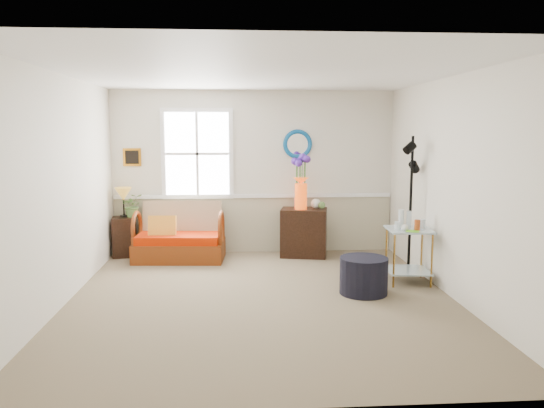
{
  "coord_description": "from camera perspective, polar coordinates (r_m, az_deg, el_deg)",
  "views": [
    {
      "loc": [
        -0.3,
        -6.01,
        1.96
      ],
      "look_at": [
        0.14,
        0.37,
        1.08
      ],
      "focal_mm": 35.0,
      "sensor_mm": 36.0,
      "label": 1
    }
  ],
  "objects": [
    {
      "name": "flower_vase",
      "position": [
        8.19,
        3.13,
        2.32
      ],
      "size": [
        0.3,
        0.3,
        0.83
      ],
      "primitive_type": null,
      "rotation": [
        0.0,
        0.0,
        -0.3
      ],
      "color": "#DA410A",
      "rests_on": "cabinet"
    },
    {
      "name": "window",
      "position": [
        8.51,
        -8.05,
        5.37
      ],
      "size": [
        1.14,
        0.06,
        1.44
      ],
      "primitive_type": null,
      "color": "white",
      "rests_on": "walls"
    },
    {
      "name": "ottoman",
      "position": [
        6.57,
        9.83,
        -7.6
      ],
      "size": [
        0.7,
        0.7,
        0.45
      ],
      "primitive_type": "cylinder",
      "rotation": [
        0.0,
        0.0,
        0.24
      ],
      "color": "black",
      "rests_on": "floor"
    },
    {
      "name": "walls",
      "position": [
        6.05,
        -1.12,
        1.61
      ],
      "size": [
        4.51,
        5.01,
        2.6
      ],
      "color": "silver",
      "rests_on": "floor"
    },
    {
      "name": "floor_lamp",
      "position": [
        7.44,
        14.68,
        -0.21
      ],
      "size": [
        0.36,
        0.36,
        1.9
      ],
      "primitive_type": null,
      "rotation": [
        0.0,
        0.0,
        0.39
      ],
      "color": "black",
      "rests_on": "floor"
    },
    {
      "name": "chair_rail",
      "position": [
        8.55,
        -1.93,
        0.88
      ],
      "size": [
        4.46,
        0.04,
        0.06
      ],
      "primitive_type": "cube",
      "color": "white",
      "rests_on": "walls"
    },
    {
      "name": "cabinet",
      "position": [
        8.34,
        3.43,
        -3.08
      ],
      "size": [
        0.78,
        0.58,
        0.75
      ],
      "primitive_type": null,
      "rotation": [
        0.0,
        0.0,
        -0.2
      ],
      "color": "black",
      "rests_on": "floor"
    },
    {
      "name": "lamp_stand",
      "position": [
        8.65,
        -15.6,
        -3.41
      ],
      "size": [
        0.39,
        0.39,
        0.62
      ],
      "primitive_type": null,
      "rotation": [
        0.0,
        0.0,
        0.13
      ],
      "color": "black",
      "rests_on": "floor"
    },
    {
      "name": "potted_plant",
      "position": [
        8.57,
        -14.77,
        -0.41
      ],
      "size": [
        0.43,
        0.45,
        0.29
      ],
      "primitive_type": "imported",
      "rotation": [
        0.0,
        0.0,
        0.33
      ],
      "color": "#537C3C",
      "rests_on": "lamp_stand"
    },
    {
      "name": "mirror",
      "position": [
        8.55,
        2.76,
        6.46
      ],
      "size": [
        0.47,
        0.07,
        0.47
      ],
      "primitive_type": "torus",
      "rotation": [
        1.57,
        0.0,
        0.0
      ],
      "color": "#09619E",
      "rests_on": "walls"
    },
    {
      "name": "side_table",
      "position": [
        7.13,
        14.45,
        -5.41
      ],
      "size": [
        0.6,
        0.6,
        0.71
      ],
      "primitive_type": null,
      "rotation": [
        0.0,
        0.0,
        -0.08
      ],
      "color": "#A4742A",
      "rests_on": "floor"
    },
    {
      "name": "floor",
      "position": [
        6.33,
        -1.09,
        -10.17
      ],
      "size": [
        4.5,
        5.0,
        0.01
      ],
      "primitive_type": "cube",
      "color": "brown",
      "rests_on": "ground"
    },
    {
      "name": "ceiling",
      "position": [
        6.05,
        -1.16,
        13.93
      ],
      "size": [
        4.5,
        5.0,
        0.01
      ],
      "primitive_type": "cube",
      "color": "white",
      "rests_on": "walls"
    },
    {
      "name": "tabletop_items",
      "position": [
        7.01,
        14.6,
        -1.7
      ],
      "size": [
        0.52,
        0.52,
        0.24
      ],
      "primitive_type": null,
      "rotation": [
        0.0,
        0.0,
        -0.4
      ],
      "color": "silver",
      "rests_on": "side_table"
    },
    {
      "name": "loveseat",
      "position": [
        8.2,
        -9.94,
        -2.95
      ],
      "size": [
        1.39,
        0.85,
        0.87
      ],
      "primitive_type": null,
      "rotation": [
        0.0,
        0.0,
        -0.07
      ],
      "color": "#6F2307",
      "rests_on": "floor"
    },
    {
      "name": "picture",
      "position": [
        8.65,
        -14.81,
        4.9
      ],
      "size": [
        0.28,
        0.03,
        0.28
      ],
      "primitive_type": "cube",
      "color": "#B26D16",
      "rests_on": "walls"
    },
    {
      "name": "wainscot",
      "position": [
        8.63,
        -1.92,
        -2.21
      ],
      "size": [
        4.46,
        0.02,
        0.9
      ],
      "primitive_type": "cube",
      "color": "tan",
      "rests_on": "walls"
    },
    {
      "name": "throw_pillow",
      "position": [
        8.15,
        -11.72,
        -2.68
      ],
      "size": [
        0.42,
        0.12,
        0.41
      ],
      "primitive_type": null,
      "rotation": [
        0.0,
        0.0,
        -0.05
      ],
      "color": "orange",
      "rests_on": "loveseat"
    },
    {
      "name": "table_lamp",
      "position": [
        8.54,
        -15.67,
        0.15
      ],
      "size": [
        0.32,
        0.32,
        0.47
      ],
      "primitive_type": null,
      "rotation": [
        0.0,
        0.0,
        0.28
      ],
      "color": "#B7862B",
      "rests_on": "lamp_stand"
    }
  ]
}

